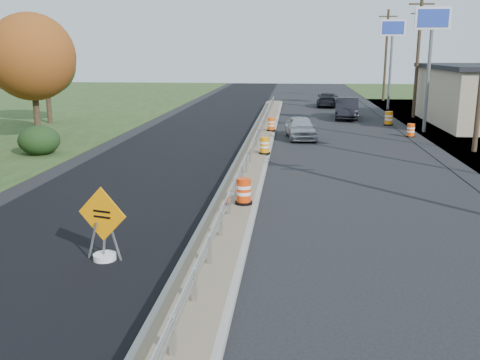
# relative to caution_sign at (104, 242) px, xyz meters

# --- Properties ---
(ground) EXTENTS (140.00, 140.00, 0.00)m
(ground) POSITION_rel_caution_sign_xyz_m (2.78, 7.53, -0.49)
(ground) COLOR black
(ground) RESTS_ON ground
(milled_overlay) EXTENTS (7.20, 120.00, 0.01)m
(milled_overlay) POSITION_rel_caution_sign_xyz_m (-1.62, 17.53, -0.48)
(milled_overlay) COLOR black
(milled_overlay) RESTS_ON ground
(median) EXTENTS (1.60, 55.00, 0.23)m
(median) POSITION_rel_caution_sign_xyz_m (2.78, 15.53, -0.38)
(median) COLOR gray
(median) RESTS_ON ground
(guardrail) EXTENTS (0.10, 46.15, 0.72)m
(guardrail) POSITION_rel_caution_sign_xyz_m (2.78, 16.53, 0.24)
(guardrail) COLOR silver
(guardrail) RESTS_ON median
(pylon_sign_mid) EXTENTS (2.20, 0.30, 7.90)m
(pylon_sign_mid) POSITION_rel_caution_sign_xyz_m (13.28, 23.53, 5.99)
(pylon_sign_mid) COLOR slate
(pylon_sign_mid) RESTS_ON ground
(pylon_sign_north) EXTENTS (2.20, 0.30, 7.90)m
(pylon_sign_north) POSITION_rel_caution_sign_xyz_m (13.28, 37.53, 5.99)
(pylon_sign_north) COLOR slate
(pylon_sign_north) RESTS_ON ground
(utility_pole_nmid) EXTENTS (1.90, 0.26, 9.40)m
(utility_pole_nmid) POSITION_rel_caution_sign_xyz_m (14.28, 31.53, 4.44)
(utility_pole_nmid) COLOR #473523
(utility_pole_nmid) RESTS_ON ground
(utility_pole_north) EXTENTS (1.90, 0.26, 9.40)m
(utility_pole_north) POSITION_rel_caution_sign_xyz_m (14.28, 46.53, 4.44)
(utility_pole_north) COLOR #473523
(utility_pole_north) RESTS_ON ground
(hedge_north) EXTENTS (2.09, 2.09, 1.52)m
(hedge_north) POSITION_rel_caution_sign_xyz_m (-8.22, 13.53, 0.27)
(hedge_north) COLOR black
(hedge_north) RESTS_ON ground
(tree_near_red) EXTENTS (4.95, 4.95, 7.35)m
(tree_near_red) POSITION_rel_caution_sign_xyz_m (-10.22, 17.53, 4.37)
(tree_near_red) COLOR #473523
(tree_near_red) RESTS_ON ground
(tree_near_back) EXTENTS (4.29, 4.29, 6.37)m
(tree_near_back) POSITION_rel_caution_sign_xyz_m (-13.22, 25.53, 3.72)
(tree_near_back) COLOR #473523
(tree_near_back) RESTS_ON ground
(caution_sign) EXTENTS (1.35, 0.58, 1.93)m
(caution_sign) POSITION_rel_caution_sign_xyz_m (0.00, 0.00, 0.00)
(caution_sign) COLOR white
(caution_sign) RESTS_ON ground
(barrel_median_near) EXTENTS (0.59, 0.59, 0.86)m
(barrel_median_near) POSITION_rel_caution_sign_xyz_m (3.12, 4.71, 0.15)
(barrel_median_near) COLOR black
(barrel_median_near) RESTS_ON median
(barrel_median_mid) EXTENTS (0.56, 0.56, 0.83)m
(barrel_median_mid) POSITION_rel_caution_sign_xyz_m (3.33, 13.73, 0.14)
(barrel_median_mid) COLOR black
(barrel_median_mid) RESTS_ON median
(barrel_median_far) EXTENTS (0.57, 0.57, 0.83)m
(barrel_median_far) POSITION_rel_caution_sign_xyz_m (3.33, 21.66, 0.14)
(barrel_median_far) COLOR black
(barrel_median_far) RESTS_ON median
(barrel_shoulder_near) EXTENTS (0.57, 0.57, 0.83)m
(barrel_shoulder_near) POSITION_rel_caution_sign_xyz_m (11.98, 21.37, -0.09)
(barrel_shoulder_near) COLOR black
(barrel_shoulder_near) RESTS_ON ground
(barrel_shoulder_mid) EXTENTS (0.68, 0.68, 0.99)m
(barrel_shoulder_mid) POSITION_rel_caution_sign_xyz_m (11.55, 26.83, -0.01)
(barrel_shoulder_mid) COLOR black
(barrel_shoulder_mid) RESTS_ON ground
(barrel_shoulder_far) EXTENTS (0.56, 0.56, 0.81)m
(barrel_shoulder_far) POSITION_rel_caution_sign_xyz_m (9.78, 35.83, -0.10)
(barrel_shoulder_far) COLOR black
(barrel_shoulder_far) RESTS_ON ground
(car_silver) EXTENTS (2.10, 4.18, 1.37)m
(car_silver) POSITION_rel_caution_sign_xyz_m (5.18, 20.04, 0.19)
(car_silver) COLOR #B3B4B8
(car_silver) RESTS_ON ground
(car_dark_mid) EXTENTS (2.20, 5.10, 1.63)m
(car_dark_mid) POSITION_rel_caution_sign_xyz_m (8.92, 30.45, 0.33)
(car_dark_mid) COLOR black
(car_dark_mid) RESTS_ON ground
(car_dark_far) EXTENTS (2.38, 4.94, 1.39)m
(car_dark_far) POSITION_rel_caution_sign_xyz_m (7.98, 39.90, 0.20)
(car_dark_far) COLOR black
(car_dark_far) RESTS_ON ground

